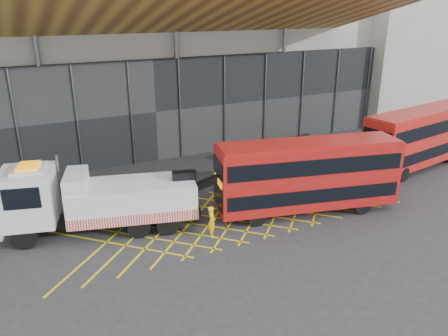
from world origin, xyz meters
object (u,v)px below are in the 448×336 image
bus_towed (308,174)px  worker (212,221)px  bus_second (421,136)px  recovery_truck (95,199)px

bus_towed → worker: (-6.42, -0.19, -1.58)m
bus_second → worker: 19.20m
bus_towed → worker: bus_towed is taller
recovery_truck → bus_towed: 12.29m
bus_towed → bus_second: size_ratio=0.98×
recovery_truck → bus_second: 24.40m
recovery_truck → bus_second: bus_second is taller
worker → bus_towed: bearing=-74.2°
recovery_truck → bus_towed: bearing=0.0°
bus_second → recovery_truck: bearing=169.6°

